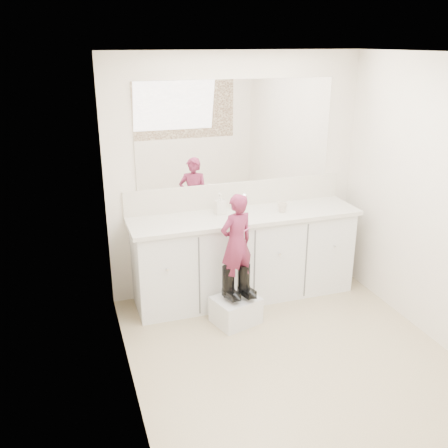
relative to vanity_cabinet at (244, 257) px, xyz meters
name	(u,v)px	position (x,y,z in m)	size (l,w,h in m)	color
floor	(296,363)	(0.00, -1.23, -0.42)	(3.00, 3.00, 0.00)	#958461
ceiling	(314,53)	(0.00, -1.23, 1.97)	(3.00, 3.00, 0.00)	white
wall_back	(236,176)	(0.00, 0.27, 0.77)	(2.60, 2.60, 0.00)	beige
wall_left	(126,247)	(-1.30, -1.23, 0.78)	(3.00, 3.00, 0.00)	beige
wall_right	(448,208)	(1.30, -1.23, 0.78)	(3.00, 3.00, 0.00)	beige
vanity_cabinet	(244,257)	(0.00, 0.00, 0.00)	(2.20, 0.55, 0.85)	silver
countertop	(246,216)	(0.00, -0.01, 0.45)	(2.28, 0.58, 0.04)	beige
backsplash	(236,194)	(0.00, 0.26, 0.59)	(2.28, 0.03, 0.25)	beige
mirror	(237,132)	(0.00, 0.26, 1.22)	(2.00, 0.02, 1.00)	white
faucet	(240,204)	(0.00, 0.15, 0.52)	(0.08, 0.08, 0.10)	silver
cup	(282,208)	(0.37, -0.07, 0.51)	(0.10, 0.10, 0.09)	beige
soap_bottle	(220,204)	(-0.23, 0.08, 0.57)	(0.09, 0.09, 0.20)	silver
step_stool	(236,310)	(-0.26, -0.48, -0.30)	(0.39, 0.33, 0.25)	silver
boot_left	(228,283)	(-0.33, -0.48, -0.01)	(0.12, 0.22, 0.33)	black
boot_right	(244,281)	(-0.18, -0.48, -0.01)	(0.12, 0.22, 0.33)	black
toddler	(236,243)	(-0.26, -0.48, 0.38)	(0.33, 0.22, 0.90)	#AF3666
toothbrush	(244,231)	(-0.19, -0.48, 0.48)	(0.01, 0.01, 0.14)	pink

